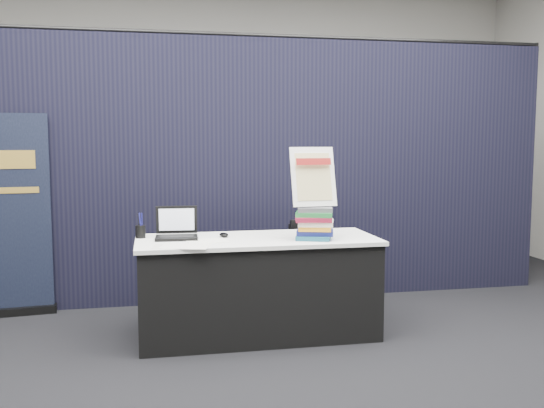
{
  "coord_description": "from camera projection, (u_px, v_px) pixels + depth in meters",
  "views": [
    {
      "loc": [
        -0.78,
        -3.88,
        1.48
      ],
      "look_at": [
        0.11,
        0.55,
        1.0
      ],
      "focal_mm": 40.0,
      "sensor_mm": 36.0,
      "label": 1
    }
  ],
  "objects": [
    {
      "name": "mouse",
      "position": [
        224.0,
        235.0,
        4.59
      ],
      "size": [
        0.08,
        0.11,
        0.03
      ],
      "primitive_type": "ellipsoid",
      "rotation": [
        0.0,
        0.0,
        0.13
      ],
      "color": "black",
      "rests_on": "display_table"
    },
    {
      "name": "book_stack_tall",
      "position": [
        314.0,
        223.0,
        4.47
      ],
      "size": [
        0.3,
        0.26,
        0.24
      ],
      "rotation": [
        0.0,
        0.0,
        -0.28
      ],
      "color": "#1A5064",
      "rests_on": "display_table"
    },
    {
      "name": "drape_partition",
      "position": [
        237.0,
        171.0,
        5.53
      ],
      "size": [
        6.0,
        0.08,
        2.4
      ],
      "primitive_type": "cube",
      "color": "black",
      "rests_on": "floor"
    },
    {
      "name": "display_table",
      "position": [
        257.0,
        287.0,
        4.59
      ],
      "size": [
        1.8,
        0.75,
        0.75
      ],
      "color": "black",
      "rests_on": "floor"
    },
    {
      "name": "pullup_banner",
      "position": [
        8.0,
        227.0,
        5.07
      ],
      "size": [
        0.73,
        0.18,
        1.71
      ],
      "rotation": [
        0.0,
        0.0,
        0.11
      ],
      "color": "black",
      "rests_on": "floor"
    },
    {
      "name": "floor",
      "position": [
        272.0,
        360.0,
        4.09
      ],
      "size": [
        8.0,
        8.0,
        0.0
      ],
      "primitive_type": "plane",
      "color": "black",
      "rests_on": "ground"
    },
    {
      "name": "brochure_mid",
      "position": [
        172.0,
        246.0,
        4.17
      ],
      "size": [
        0.29,
        0.23,
        0.0
      ],
      "primitive_type": "cube",
      "rotation": [
        0.0,
        0.0,
        -0.17
      ],
      "color": "silver",
      "rests_on": "display_table"
    },
    {
      "name": "wall_back",
      "position": [
        211.0,
        119.0,
        7.81
      ],
      "size": [
        8.0,
        0.02,
        3.5
      ],
      "primitive_type": "cube",
      "color": "#B4B1AA",
      "rests_on": "floor"
    },
    {
      "name": "stacking_chair",
      "position": [
        313.0,
        263.0,
        5.1
      ],
      "size": [
        0.42,
        0.43,
        0.81
      ],
      "rotation": [
        0.0,
        0.0,
        0.17
      ],
      "color": "black",
      "rests_on": "floor"
    },
    {
      "name": "book_stack_short",
      "position": [
        318.0,
        227.0,
        4.65
      ],
      "size": [
        0.21,
        0.16,
        0.14
      ],
      "rotation": [
        0.0,
        0.0,
        -0.09
      ],
      "color": "#228139",
      "rests_on": "display_table"
    },
    {
      "name": "laptop",
      "position": [
        176.0,
        231.0,
        4.52
      ],
      "size": [
        0.32,
        0.27,
        0.24
      ],
      "rotation": [
        0.0,
        0.0,
        -0.06
      ],
      "color": "black",
      "rests_on": "display_table"
    },
    {
      "name": "pen_cup",
      "position": [
        141.0,
        232.0,
        4.54
      ],
      "size": [
        0.1,
        0.1,
        0.1
      ],
      "primitive_type": "cylinder",
      "rotation": [
        0.0,
        0.0,
        -0.37
      ],
      "color": "black",
      "rests_on": "display_table"
    },
    {
      "name": "brochure_right",
      "position": [
        207.0,
        241.0,
        4.4
      ],
      "size": [
        0.33,
        0.26,
        0.0
      ],
      "primitive_type": "cube",
      "rotation": [
        0.0,
        0.0,
        0.2
      ],
      "color": "white",
      "rests_on": "display_table"
    },
    {
      "name": "info_sign",
      "position": [
        313.0,
        177.0,
        4.46
      ],
      "size": [
        0.34,
        0.17,
        0.46
      ],
      "rotation": [
        0.0,
        0.0,
        0.06
      ],
      "color": "black",
      "rests_on": "book_stack_tall"
    },
    {
      "name": "brochure_left",
      "position": [
        185.0,
        246.0,
        4.18
      ],
      "size": [
        0.38,
        0.31,
        0.0
      ],
      "primitive_type": "cube",
      "rotation": [
        0.0,
        0.0,
        -0.27
      ],
      "color": "white",
      "rests_on": "display_table"
    }
  ]
}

